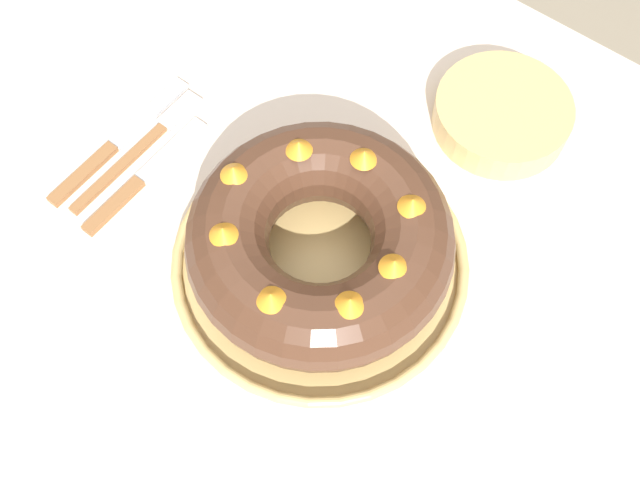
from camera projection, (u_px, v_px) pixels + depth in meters
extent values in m
plane|color=gray|center=(319.00, 434.00, 1.51)|extent=(8.00, 8.00, 0.00)
cube|color=beige|center=(318.00, 285.00, 0.84)|extent=(1.38, 0.99, 0.03)
cylinder|color=brown|center=(206.00, 36.00, 1.51)|extent=(0.06, 0.06, 0.74)
cylinder|color=tan|center=(320.00, 266.00, 0.83)|extent=(0.31, 0.31, 0.01)
torus|color=tan|center=(320.00, 261.00, 0.82)|extent=(0.33, 0.33, 0.01)
torus|color=#4C2D1E|center=(320.00, 240.00, 0.77)|extent=(0.28, 0.28, 0.09)
cone|color=orange|center=(271.00, 297.00, 0.69)|extent=(0.04, 0.04, 0.01)
cone|color=orange|center=(350.00, 302.00, 0.69)|extent=(0.04, 0.04, 0.01)
cone|color=orange|center=(394.00, 264.00, 0.71)|extent=(0.04, 0.04, 0.01)
cone|color=orange|center=(412.00, 203.00, 0.74)|extent=(0.04, 0.04, 0.01)
cone|color=orange|center=(364.00, 155.00, 0.76)|extent=(0.04, 0.04, 0.01)
cone|color=orange|center=(299.00, 146.00, 0.77)|extent=(0.03, 0.03, 0.01)
cone|color=orange|center=(234.00, 171.00, 0.75)|extent=(0.04, 0.04, 0.01)
cone|color=orange|center=(223.00, 232.00, 0.72)|extent=(0.03, 0.03, 0.01)
cube|color=#936038|center=(119.00, 168.00, 0.89)|extent=(0.01, 0.15, 0.01)
cube|color=silver|center=(180.00, 111.00, 0.93)|extent=(0.02, 0.06, 0.01)
cube|color=#936038|center=(83.00, 174.00, 0.89)|extent=(0.02, 0.10, 0.01)
cube|color=silver|center=(149.00, 113.00, 0.93)|extent=(0.02, 0.12, 0.00)
cube|color=#936038|center=(114.00, 206.00, 0.87)|extent=(0.02, 0.09, 0.01)
cube|color=silver|center=(171.00, 150.00, 0.90)|extent=(0.02, 0.11, 0.00)
cylinder|color=tan|center=(502.00, 114.00, 0.91)|extent=(0.17, 0.17, 0.04)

